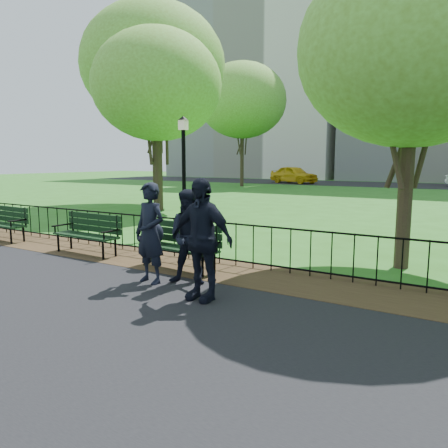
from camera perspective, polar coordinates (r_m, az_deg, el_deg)
The scene contains 17 objects.
ground at distance 7.56m, azimuth -7.50°, elevation -8.40°, with size 120.00×120.00×0.00m, color #2B661B.
dirt_strip at distance 8.72m, azimuth -1.24°, elevation -5.95°, with size 60.00×1.60×0.01m, color #322414.
far_street at distance 40.91m, azimuth 25.27°, elevation 4.53°, with size 70.00×9.00×0.01m, color black.
iron_fence at distance 9.03m, azimuth 0.48°, elevation -2.30°, with size 24.06×0.06×1.00m.
apartment_west at distance 60.80m, azimuth 5.50°, elevation 18.58°, with size 22.00×15.00×26.00m, color silver.
park_bench_main at distance 8.82m, azimuth -7.20°, elevation -1.74°, with size 1.82×0.70×1.01m.
park_bench_left_a at distance 10.58m, azimuth -17.20°, elevation -0.66°, with size 1.80×0.61×1.01m.
park_bench_left_b at distance 13.30m, azimuth -26.75°, elevation 0.55°, with size 1.78×0.62×1.00m.
lamppost at distance 12.77m, azimuth -5.27°, elevation 6.92°, with size 0.31×0.31×3.41m.
tree_near_w at distance 19.30m, azimuth -8.76°, elevation 17.46°, with size 5.43×5.43×7.57m.
tree_near_e at distance 9.61m, azimuth 23.56°, elevation 20.29°, with size 4.41×4.41×6.15m.
tree_mid_w at distance 22.42m, azimuth -9.23°, elevation 19.78°, with size 6.87×6.87×9.57m.
tree_far_w at distance 36.80m, azimuth 2.40°, elevation 15.82°, with size 7.18×7.18×10.01m.
person_left at distance 7.76m, azimuth -9.64°, elevation -1.18°, with size 0.65×0.43×1.78m, color black.
person_mid at distance 7.61m, azimuth -4.35°, elevation -1.71°, with size 0.81×0.42×1.66m, color black.
person_right at distance 6.72m, azimuth -3.00°, elevation -2.01°, with size 1.11×0.46×1.90m, color black.
taxi at distance 41.65m, azimuth 9.09°, elevation 6.40°, with size 1.92×4.77×1.63m, color gold.
Camera 1 is at (4.60, -5.59, 2.17)m, focal length 35.00 mm.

